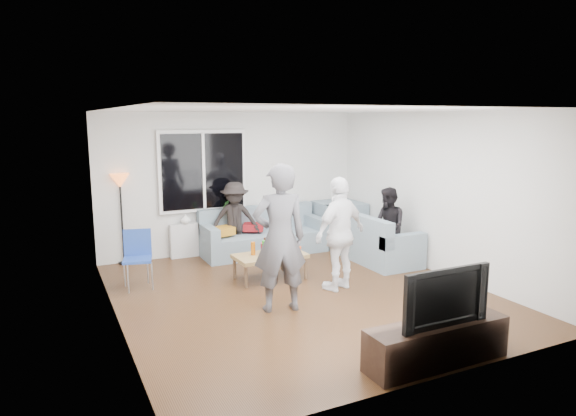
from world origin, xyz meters
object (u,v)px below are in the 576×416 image
spectator_back (235,220)px  television (439,295)px  coffee_table (270,267)px  tv_console (437,343)px  sofa_back_section (264,231)px  side_chair (138,260)px  sofa_right_section (371,235)px  player_left (280,238)px  floor_lamp (122,220)px  spectator_right (388,227)px  player_right (340,234)px

spectator_back → television: bearing=-70.5°
coffee_table → tv_console: bearing=-82.9°
spectator_back → tv_console: 4.84m
spectator_back → television: spectator_back is taller
spectator_back → television: (0.45, -4.80, 0.06)m
sofa_back_section → television: television is taller
sofa_back_section → side_chair: side_chair is taller
sofa_right_section → player_left: bearing=121.9°
sofa_back_section → spectator_back: 0.61m
side_chair → floor_lamp: size_ratio=0.55×
spectator_back → tv_console: spectator_back is taller
coffee_table → floor_lamp: bearing=135.7°
sofa_right_section → side_chair: side_chair is taller
side_chair → spectator_right: size_ratio=0.64×
player_left → television: player_left is taller
sofa_back_section → player_left: (-0.93, -2.71, 0.54)m
sofa_right_section → television: bearing=154.7°
player_right → spectator_right: size_ratio=1.25×
sofa_back_section → player_right: size_ratio=1.38×
floor_lamp → television: 5.71m
sofa_right_section → coffee_table: bearing=98.8°
sofa_right_section → player_left: player_left is taller
player_left → tv_console: player_left is taller
floor_lamp → player_left: bearing=-64.1°
side_chair → player_right: 3.01m
sofa_back_section → coffee_table: sofa_back_section is taller
coffee_table → tv_console: size_ratio=0.69×
spectator_right → tv_console: (-1.72, -3.15, -0.45)m
sofa_right_section → floor_lamp: (-4.07, 1.56, 0.36)m
side_chair → television: (2.35, -3.76, 0.31)m
sofa_back_section → player_left: bearing=-108.9°
floor_lamp → player_right: player_right is taller
spectator_right → tv_console: size_ratio=0.84×
spectator_back → television: size_ratio=1.31×
player_right → sofa_right_section: bearing=-156.9°
sofa_back_section → player_left: size_ratio=1.19×
spectator_back → player_right: bearing=-57.7°
sofa_back_section → player_right: bearing=-84.6°
sofa_back_section → spectator_right: bearing=-45.0°
coffee_table → spectator_back: size_ratio=0.80×
side_chair → player_left: (1.53, -1.70, 0.54)m
television → tv_console: bearing=0.0°
sofa_back_section → coffee_table: size_ratio=2.09×
sofa_back_section → spectator_right: 2.30m
coffee_table → sofa_back_section: bearing=70.6°
sofa_right_section → player_right: bearing=130.7°
side_chair → coffee_table: bearing=0.3°
player_left → tv_console: (0.82, -2.06, -0.75)m
sofa_back_section → player_left: 2.92m
tv_console → television: 0.52m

